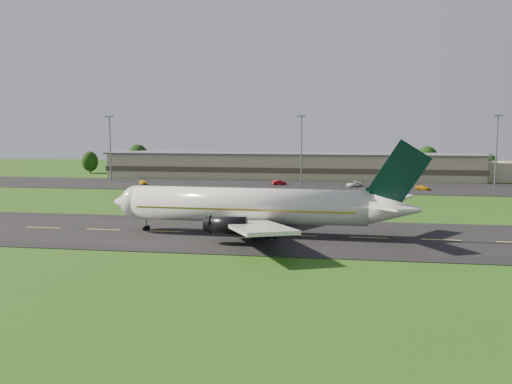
# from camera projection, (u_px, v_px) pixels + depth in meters

# --- Properties ---
(ground) EXTENTS (360.00, 360.00, 0.00)m
(ground) POSITION_uv_depth(u_px,v_px,m) (231.00, 234.00, 92.73)
(ground) COLOR #1C4210
(ground) RESTS_ON ground
(taxiway) EXTENTS (220.00, 30.00, 0.10)m
(taxiway) POSITION_uv_depth(u_px,v_px,m) (231.00, 234.00, 92.73)
(taxiway) COLOR black
(taxiway) RESTS_ON ground
(apron) EXTENTS (260.00, 30.00, 0.10)m
(apron) POSITION_uv_depth(u_px,v_px,m) (281.00, 186.00, 163.32)
(apron) COLOR black
(apron) RESTS_ON ground
(airliner) EXTENTS (51.28, 42.16, 15.57)m
(airliner) POSITION_uv_depth(u_px,v_px,m) (254.00, 206.00, 91.57)
(airliner) COLOR white
(airliner) RESTS_ON ground
(terminal) EXTENTS (145.00, 16.00, 8.40)m
(terminal) POSITION_uv_depth(u_px,v_px,m) (309.00, 167.00, 185.55)
(terminal) COLOR tan
(terminal) RESTS_ON ground
(light_mast_west) EXTENTS (2.40, 1.20, 20.35)m
(light_mast_west) POSITION_uv_depth(u_px,v_px,m) (110.00, 140.00, 178.27)
(light_mast_west) COLOR gray
(light_mast_west) RESTS_ON ground
(light_mast_centre) EXTENTS (2.40, 1.20, 20.35)m
(light_mast_centre) POSITION_uv_depth(u_px,v_px,m) (301.00, 141.00, 168.87)
(light_mast_centre) COLOR gray
(light_mast_centre) RESTS_ON ground
(light_mast_east) EXTENTS (2.40, 1.20, 20.35)m
(light_mast_east) POSITION_uv_depth(u_px,v_px,m) (497.00, 142.00, 160.25)
(light_mast_east) COLOR gray
(light_mast_east) RESTS_ON ground
(tree_line) EXTENTS (193.24, 9.21, 11.07)m
(tree_line) POSITION_uv_depth(u_px,v_px,m) (392.00, 162.00, 190.27)
(tree_line) COLOR black
(tree_line) RESTS_ON ground
(service_vehicle_a) EXTENTS (3.39, 3.86, 1.26)m
(service_vehicle_a) POSITION_uv_depth(u_px,v_px,m) (143.00, 182.00, 168.15)
(service_vehicle_a) COLOR yellow
(service_vehicle_a) RESTS_ON apron
(service_vehicle_b) EXTENTS (4.35, 3.14, 1.37)m
(service_vehicle_b) POSITION_uv_depth(u_px,v_px,m) (279.00, 183.00, 166.30)
(service_vehicle_b) COLOR #9A0A11
(service_vehicle_b) RESTS_ON apron
(service_vehicle_c) EXTENTS (5.29, 5.60, 1.47)m
(service_vehicle_c) POSITION_uv_depth(u_px,v_px,m) (354.00, 184.00, 161.51)
(service_vehicle_c) COLOR white
(service_vehicle_c) RESTS_ON apron
(service_vehicle_d) EXTENTS (4.37, 3.52, 1.19)m
(service_vehicle_d) POSITION_uv_depth(u_px,v_px,m) (423.00, 188.00, 153.61)
(service_vehicle_d) COLOR #C7900B
(service_vehicle_d) RESTS_ON apron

